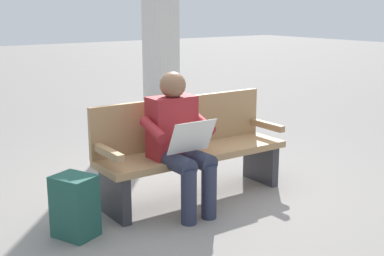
% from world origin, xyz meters
% --- Properties ---
extents(ground_plane, '(40.00, 40.00, 0.00)m').
position_xyz_m(ground_plane, '(0.00, 0.00, 0.00)').
color(ground_plane, gray).
extents(bench_near, '(1.81, 0.51, 0.90)m').
position_xyz_m(bench_near, '(-0.00, -0.07, 0.46)').
color(bench_near, '#9E7A51').
rests_on(bench_near, ground).
extents(person_seated, '(0.57, 0.58, 1.18)m').
position_xyz_m(person_seated, '(0.27, 0.16, 0.63)').
color(person_seated, maroon).
rests_on(person_seated, ground).
extents(backpack, '(0.36, 0.37, 0.48)m').
position_xyz_m(backpack, '(1.20, 0.13, 0.24)').
color(backpack, '#1E4C42').
rests_on(backpack, ground).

